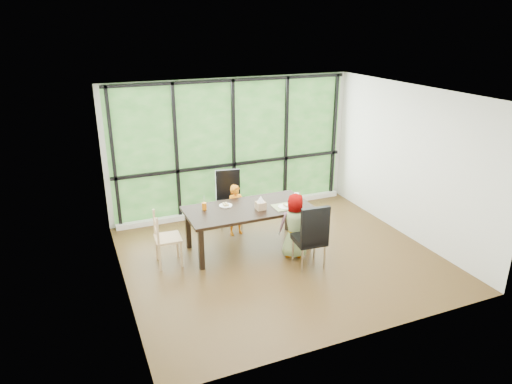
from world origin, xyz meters
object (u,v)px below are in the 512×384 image
child_toddler (236,210)px  plate_far (226,206)px  chair_end_beech (168,238)px  child_older (296,225)px  green_cup (299,202)px  plate_near (285,207)px  white_mug (297,196)px  orange_cup (204,206)px  chair_interior_leather (309,235)px  dining_table (248,228)px  tissue_box (261,206)px  chair_window_leather (230,200)px

child_toddler → plate_far: (-0.33, -0.39, 0.28)m
chair_end_beech → child_older: bearing=-101.5°
plate_far → green_cup: bearing=-22.3°
child_toddler → plate_near: 1.05m
child_toddler → green_cup: child_toddler is taller
child_toddler → white_mug: 1.13m
plate_far → orange_cup: orange_cup is taller
chair_interior_leather → orange_cup: (-1.36, 1.15, 0.27)m
chair_interior_leather → white_mug: size_ratio=11.53×
plate_near → child_older: bearing=-83.8°
dining_table → white_mug: bearing=4.6°
child_older → plate_near: size_ratio=4.42×
orange_cup → tissue_box: 0.94m
plate_near → orange_cup: 1.36m
chair_interior_leather → chair_end_beech: (-2.05, 0.93, -0.09)m
tissue_box → chair_window_leather: bearing=98.4°
plate_far → orange_cup: (-0.38, -0.01, 0.05)m
chair_interior_leather → orange_cup: bearing=-35.2°
orange_cup → plate_far: bearing=2.0°
plate_far → white_mug: size_ratio=2.40×
dining_table → chair_interior_leather: size_ratio=1.95×
chair_window_leather → green_cup: bearing=-45.1°
chair_interior_leather → chair_end_beech: size_ratio=1.20×
plate_far → green_cup: 1.25m
white_mug → chair_interior_leather: bearing=-106.1°
chair_window_leather → white_mug: size_ratio=11.53×
green_cup → plate_near: bearing=171.4°
chair_end_beech → green_cup: 2.26m
chair_end_beech → child_toddler: size_ratio=0.95×
dining_table → plate_far: 0.55m
child_older → tissue_box: (-0.46, 0.41, 0.27)m
plate_near → tissue_box: (-0.42, 0.07, 0.06)m
child_toddler → child_older: child_older is taller
chair_interior_leather → tissue_box: 0.98m
plate_far → white_mug: 1.29m
green_cup → dining_table: bearing=162.7°
plate_near → green_cup: bearing=-8.6°
dining_table → chair_end_beech: (-1.39, -0.02, 0.08)m
chair_window_leather → child_toddler: chair_window_leather is taller
plate_near → white_mug: white_mug is taller
chair_end_beech → chair_window_leather: bearing=-51.8°
child_toddler → dining_table: bearing=-97.9°
chair_window_leather → chair_interior_leather: (0.65, -1.89, 0.00)m
child_toddler → tissue_box: size_ratio=6.23×
chair_window_leather → white_mug: chair_window_leather is taller
child_toddler → plate_far: 0.58m
chair_end_beech → child_toddler: child_toddler is taller
dining_table → chair_interior_leather: chair_interior_leather is taller
dining_table → child_older: child_older is taller
chair_window_leather → child_toddler: size_ratio=1.14×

